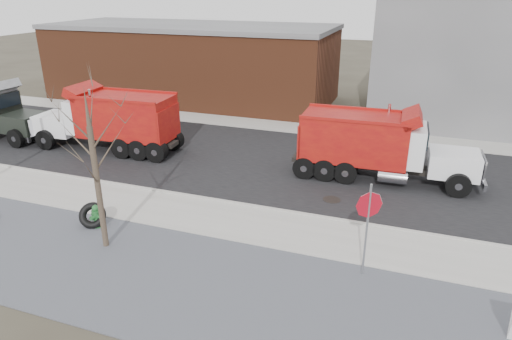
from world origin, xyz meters
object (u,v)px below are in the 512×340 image
at_px(dump_truck_red_b, 110,118).
at_px(stop_sign, 368,215).
at_px(dump_truck_red_a, 377,144).
at_px(fire_hydrant, 96,217).
at_px(truck_tire, 93,215).

bearing_deg(dump_truck_red_b, stop_sign, 150.61).
bearing_deg(dump_truck_red_a, stop_sign, -88.04).
bearing_deg(fire_hydrant, stop_sign, 17.08).
xyz_separation_m(dump_truck_red_a, dump_truck_red_b, (-12.87, -0.66, 0.06)).
relative_size(dump_truck_red_a, dump_truck_red_b, 1.01).
bearing_deg(dump_truck_red_a, fire_hydrant, -140.43).
bearing_deg(truck_tire, dump_truck_red_a, 41.10).
relative_size(truck_tire, dump_truck_red_a, 0.15).
bearing_deg(truck_tire, dump_truck_red_b, 121.03).
relative_size(truck_tire, stop_sign, 0.40).
distance_m(truck_tire, dump_truck_red_a, 11.61).
height_order(stop_sign, dump_truck_red_a, dump_truck_red_a).
xyz_separation_m(fire_hydrant, dump_truck_red_a, (8.56, 7.57, 1.22)).
xyz_separation_m(truck_tire, dump_truck_red_b, (-4.17, 6.93, 1.24)).
distance_m(truck_tire, dump_truck_red_b, 8.18).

